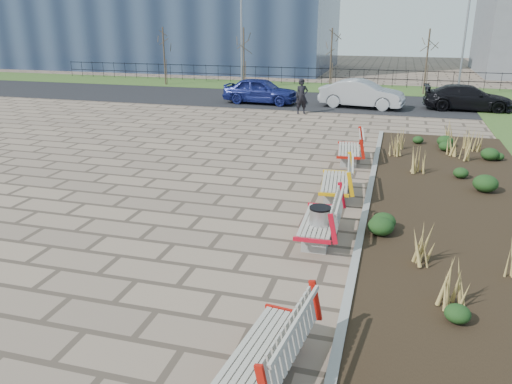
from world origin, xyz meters
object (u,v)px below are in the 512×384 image
(bench_b, at_px, (319,218))
(pedestrian, at_px, (302,96))
(car_blue, at_px, (261,91))
(lamp_west, at_px, (242,43))
(lamp_east, at_px, (464,46))
(bench_d, at_px, (349,148))
(litter_bin, at_px, (320,226))
(bench_c, at_px, (335,180))
(car_silver, at_px, (362,94))
(car_black, at_px, (468,98))
(bench_a, at_px, (264,345))

(bench_b, xyz_separation_m, pedestrian, (-3.26, 15.06, 0.38))
(car_blue, height_order, lamp_west, lamp_west)
(lamp_east, bearing_deg, lamp_west, 180.00)
(bench_d, bearing_deg, bench_b, -95.65)
(litter_bin, bearing_deg, bench_d, 90.52)
(bench_d, height_order, litter_bin, bench_d)
(bench_c, height_order, car_silver, car_silver)
(bench_c, xyz_separation_m, bench_d, (0.00, 3.69, 0.00))
(car_blue, height_order, car_black, car_blue)
(bench_c, bearing_deg, lamp_east, 71.00)
(bench_b, relative_size, car_blue, 0.49)
(pedestrian, distance_m, lamp_east, 11.80)
(bench_c, distance_m, bench_d, 3.69)
(car_silver, height_order, lamp_east, lamp_east)
(bench_a, bearing_deg, bench_b, 97.16)
(bench_c, relative_size, bench_d, 1.00)
(litter_bin, height_order, lamp_west, lamp_west)
(bench_a, xyz_separation_m, lamp_east, (5.00, 27.91, 2.54))
(bench_d, relative_size, pedestrian, 1.19)
(litter_bin, bearing_deg, car_black, 75.09)
(bench_a, bearing_deg, car_black, 84.89)
(car_black, height_order, lamp_east, lamp_east)
(car_black, distance_m, lamp_west, 15.02)
(pedestrian, bearing_deg, lamp_east, 19.64)
(bench_a, height_order, litter_bin, bench_a)
(pedestrian, relative_size, lamp_east, 0.29)
(bench_c, bearing_deg, bench_b, -95.19)
(bench_b, height_order, car_blue, car_blue)
(car_silver, bearing_deg, lamp_west, 64.83)
(bench_a, height_order, bench_d, same)
(car_black, distance_m, lamp_east, 5.39)
(bench_b, distance_m, lamp_west, 25.03)
(lamp_west, bearing_deg, car_silver, -33.07)
(bench_c, relative_size, litter_bin, 2.51)
(bench_d, relative_size, litter_bin, 2.51)
(bench_b, xyz_separation_m, litter_bin, (0.06, -0.24, -0.08))
(bench_b, distance_m, bench_c, 2.88)
(pedestrian, distance_m, car_silver, 3.82)
(bench_c, relative_size, lamp_east, 0.35)
(bench_b, bearing_deg, litter_bin, -77.22)
(litter_bin, xyz_separation_m, car_silver, (-0.51, 17.89, 0.34))
(bench_a, height_order, car_silver, car_silver)
(bench_b, xyz_separation_m, bench_c, (0.00, 2.88, 0.00))
(bench_c, xyz_separation_m, lamp_west, (-9.00, 20.34, 2.54))
(litter_bin, xyz_separation_m, car_blue, (-6.17, 17.76, 0.32))
(bench_a, xyz_separation_m, car_blue, (-6.10, 22.21, 0.24))
(lamp_west, bearing_deg, litter_bin, -68.88)
(lamp_west, bearing_deg, car_black, -19.06)
(bench_a, xyz_separation_m, lamp_west, (-9.00, 27.91, 2.54))
(car_black, bearing_deg, bench_c, 161.40)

